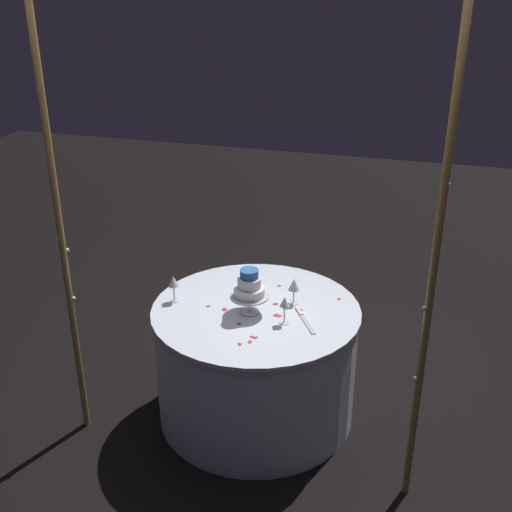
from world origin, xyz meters
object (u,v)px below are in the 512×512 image
object	(u,v)px
wine_glass_0	(294,285)
tiered_cake	(249,288)
wine_glass_1	(173,282)
decorative_arch	(230,193)
main_table	(256,361)
wine_glass_2	(285,304)
cake_knife	(304,318)

from	to	relation	value
wine_glass_0	tiered_cake	bearing A→B (deg)	40.01
wine_glass_0	wine_glass_1	xyz separation A→B (m)	(0.67, 0.17, 0.00)
decorative_arch	wine_glass_1	size ratio (longest dim) A/B	15.22
decorative_arch	main_table	distance (m)	1.25
decorative_arch	wine_glass_1	bearing A→B (deg)	-37.04
wine_glass_0	wine_glass_1	distance (m)	0.69
decorative_arch	wine_glass_2	distance (m)	0.79
tiered_cake	wine_glass_0	distance (m)	0.28
main_table	wine_glass_1	size ratio (longest dim) A/B	7.49
wine_glass_1	tiered_cake	bearing A→B (deg)	179.04
main_table	cake_knife	world-z (taller)	cake_knife
cake_knife	decorative_arch	bearing A→B (deg)	52.03
decorative_arch	wine_glass_1	world-z (taller)	decorative_arch
wine_glass_1	cake_knife	xyz separation A→B (m)	(-0.77, -0.01, -0.11)
tiered_cake	decorative_arch	bearing A→B (deg)	93.60
cake_knife	wine_glass_0	bearing A→B (deg)	-58.80
tiered_cake	wine_glass_1	world-z (taller)	tiered_cake
main_table	wine_glass_2	world-z (taller)	wine_glass_2
tiered_cake	wine_glass_0	bearing A→B (deg)	-139.99
wine_glass_1	wine_glass_2	size ratio (longest dim) A/B	1.01
wine_glass_0	cake_knife	distance (m)	0.22
decorative_arch	main_table	bearing A→B (deg)	-90.01
main_table	wine_glass_1	bearing A→B (deg)	5.52
decorative_arch	wine_glass_2	world-z (taller)	decorative_arch
wine_glass_0	cake_knife	world-z (taller)	wine_glass_0
tiered_cake	cake_knife	distance (m)	0.35
tiered_cake	wine_glass_2	size ratio (longest dim) A/B	1.68
decorative_arch	tiered_cake	world-z (taller)	decorative_arch
cake_knife	main_table	bearing A→B (deg)	-7.99
wine_glass_0	wine_glass_2	world-z (taller)	wine_glass_2
tiered_cake	cake_knife	bearing A→B (deg)	-177.47
main_table	tiered_cake	xyz separation A→B (m)	(0.02, 0.05, 0.51)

